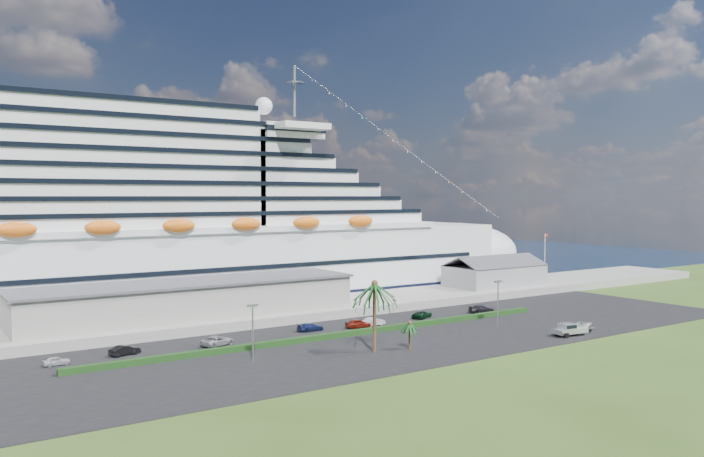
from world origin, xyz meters
TOP-DOWN VIEW (x-y plane):
  - ground at (0.00, 0.00)m, footprint 420.00×420.00m
  - asphalt_lot at (0.00, 11.00)m, footprint 140.00×38.00m
  - wharf at (0.00, 40.00)m, footprint 240.00×20.00m
  - water at (0.00, 130.00)m, footprint 420.00×160.00m
  - cruise_ship at (-21.53, 64.00)m, footprint 191.00×38.00m
  - terminal_building at (-25.00, 40.00)m, footprint 61.00×15.00m
  - port_shed at (52.00, 40.00)m, footprint 24.00×12.31m
  - flagpole at (70.04, 40.00)m, footprint 1.08×0.16m
  - hedge at (-8.00, 16.00)m, footprint 88.00×1.10m
  - lamp_post_left at (-28.00, 8.00)m, footprint 1.60×0.35m
  - lamp_post_right at (20.00, 8.00)m, footprint 1.60×0.35m
  - palm_tall at (-10.00, 4.00)m, footprint 8.82×8.82m
  - palm_short at (-4.50, 2.50)m, footprint 3.53×3.53m
  - parked_car_0 at (-50.98, 22.03)m, footprint 3.65×1.65m
  - parked_car_1 at (-41.44, 22.91)m, footprint 4.76×2.60m
  - parked_car_2 at (-27.64, 21.38)m, footprint 6.03×4.23m
  - parked_car_3 at (-9.69, 23.36)m, footprint 4.86×2.20m
  - parked_car_4 at (-1.25, 21.04)m, footprint 4.89×2.74m
  - parked_car_5 at (2.09, 21.07)m, footprint 4.62×1.98m
  - parked_car_6 at (14.47, 22.35)m, footprint 5.49×4.08m
  - parked_car_7 at (27.91, 20.06)m, footprint 5.78×3.79m
  - pickup_truck at (24.17, -4.32)m, footprint 6.31×3.07m
  - boat_trailer at (28.85, -3.53)m, footprint 6.07×4.21m

SIDE VIEW (x-z plane):
  - ground at x=0.00m, z-range 0.00..0.00m
  - water at x=0.00m, z-range 0.00..0.02m
  - asphalt_lot at x=0.00m, z-range 0.00..0.12m
  - hedge at x=-8.00m, z-range 0.12..1.02m
  - parked_car_0 at x=-50.98m, z-range 0.12..1.34m
  - parked_car_3 at x=-9.69m, z-range 0.12..1.50m
  - parked_car_6 at x=14.47m, z-range 0.12..1.51m
  - parked_car_5 at x=2.09m, z-range 0.12..1.60m
  - parked_car_1 at x=-41.44m, z-range 0.12..1.61m
  - parked_car_2 at x=-27.64m, z-range 0.12..1.65m
  - parked_car_7 at x=27.91m, z-range 0.12..1.68m
  - wharf at x=0.00m, z-range 0.00..1.80m
  - parked_car_4 at x=-1.25m, z-range 0.12..1.69m
  - boat_trailer at x=28.85m, z-range 0.40..2.11m
  - pickup_truck at x=24.17m, z-range 0.22..2.36m
  - palm_short at x=-4.50m, z-range 1.38..5.95m
  - port_shed at x=52.00m, z-range 0.71..8.08m
  - terminal_building at x=-25.00m, z-range 1.86..8.16m
  - lamp_post_left at x=-28.00m, z-range 1.21..9.48m
  - lamp_post_right at x=20.00m, z-range 1.21..9.48m
  - flagpole at x=70.04m, z-range 2.27..14.27m
  - palm_tall at x=-10.00m, z-range 3.64..14.77m
  - cruise_ship at x=-21.53m, z-range -10.31..43.69m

